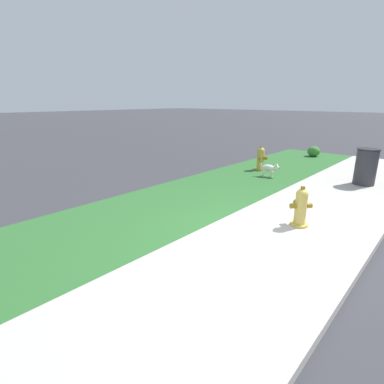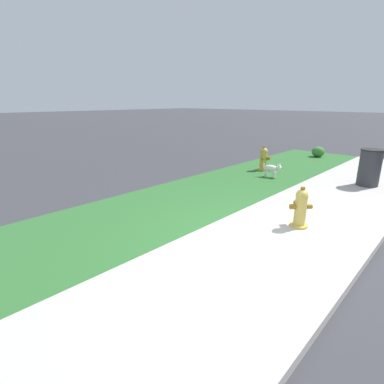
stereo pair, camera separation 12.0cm
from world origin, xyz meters
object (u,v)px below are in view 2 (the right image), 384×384
Objects in this scene: fire_hydrant_far_end at (264,159)px; trash_bin at (370,168)px; small_white_dog at (272,169)px; shrub_bush_mid_verge at (318,152)px; fire_hydrant_near_corner at (301,208)px.

trash_bin reaches higher than fire_hydrant_far_end.
small_white_dog is 1.12× the size of shrub_bush_mid_verge.
trash_bin is (0.22, -2.90, 0.11)m from fire_hydrant_far_end.
fire_hydrant_far_end is 0.93m from small_white_dog.
trash_bin is (3.73, -0.16, 0.13)m from fire_hydrant_near_corner.
shrub_bush_mid_verge is (4.15, 0.28, -0.05)m from small_white_dog.
fire_hydrant_far_end is at bearing 120.73° from small_white_dog.
fire_hydrant_near_corner is 7.41m from shrub_bush_mid_verge.
fire_hydrant_near_corner reaches higher than shrub_bush_mid_verge.
fire_hydrant_near_corner is 3.74m from trash_bin.
small_white_dog is at bearing 26.68° from fire_hydrant_far_end.
fire_hydrant_near_corner is 0.77× the size of trash_bin.
fire_hydrant_near_corner is 0.96× the size of fire_hydrant_far_end.
fire_hydrant_far_end reaches higher than fire_hydrant_near_corner.
shrub_bush_mid_verge is at bearing 37.39° from trash_bin.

